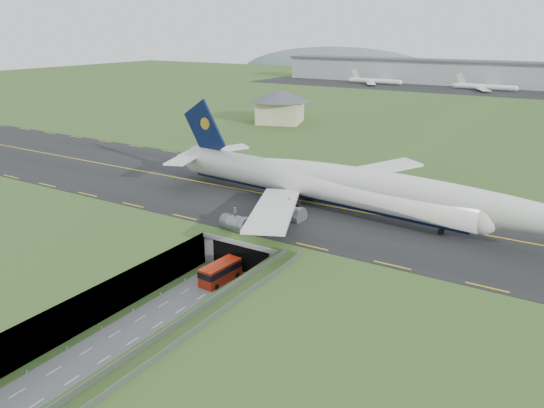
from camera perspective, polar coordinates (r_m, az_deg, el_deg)
The scene contains 10 objects.
ground at distance 89.09m, azimuth -6.36°, elevation -9.22°, with size 900.00×900.00×0.00m, color #375120.
airfield_deck at distance 87.75m, azimuth -6.43°, elevation -7.48°, with size 800.00×800.00×6.00m, color gray.
trench_road at distance 84.03m, azimuth -9.56°, elevation -11.11°, with size 12.00×75.00×0.20m, color slate.
taxiway at distance 112.36m, azimuth 3.89°, elevation 0.19°, with size 800.00×44.00×0.18m, color black.
tunnel_portal at distance 100.05m, azimuth -0.54°, elevation -3.79°, with size 17.00×22.30×6.00m.
guideway at distance 67.61m, azimuth -9.16°, elevation -13.84°, with size 3.00×53.00×7.05m.
jumbo_jet at distance 105.34m, azimuth 7.57°, elevation 1.87°, with size 95.36×60.97×20.26m.
shuttle_tram at distance 90.95m, azimuth -5.57°, elevation -7.32°, with size 3.62×8.28×3.28m.
service_building at distance 207.71m, azimuth 0.88°, elevation 10.77°, with size 29.61×29.61×12.77m.
cargo_terminal at distance 365.37m, azimuth 24.49°, elevation 12.54°, with size 320.00×67.00×15.60m.
Camera 1 is at (49.57, -61.55, 41.13)m, focal length 35.00 mm.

